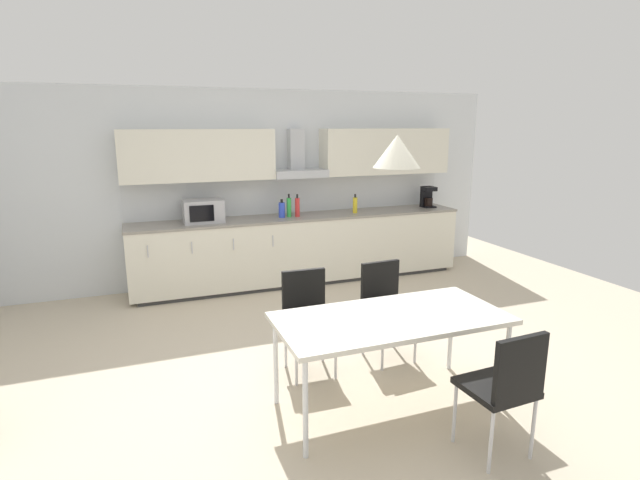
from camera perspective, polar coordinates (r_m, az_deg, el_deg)
The scene contains 16 objects.
ground_plane at distance 4.51m, azimuth -1.67°, elevation -14.56°, with size 9.27×8.09×0.02m, color beige.
wall_back at distance 6.70m, azimuth -9.50°, elevation 5.91°, with size 7.41×0.10×2.53m, color silver.
kitchen_counter at distance 6.71m, azimuth -2.04°, elevation -0.95°, with size 4.45×0.64×0.90m.
backsplash_tile at distance 6.86m, azimuth -2.89°, elevation 5.16°, with size 4.43×0.02×0.47m, color silver.
upper_wall_cabinets at distance 6.65m, azimuth -2.52°, elevation 9.82°, with size 4.43×0.40×0.63m.
microwave at distance 6.30m, azimuth -13.21°, elevation 3.25°, with size 0.48×0.35×0.28m.
coffee_maker at distance 7.46m, azimuth 12.18°, elevation 4.85°, with size 0.18×0.19×0.30m.
bottle_green at distance 6.52m, azimuth -3.56°, elevation 3.78°, with size 0.06×0.06×0.30m.
bottle_yellow at distance 6.81m, azimuth 4.03°, elevation 4.03°, with size 0.06×0.06×0.26m.
bottle_blue at distance 6.48m, azimuth -4.39°, elevation 3.48°, with size 0.08×0.08×0.24m.
bottle_red at distance 6.52m, azimuth -2.60°, elevation 3.79°, with size 0.06×0.06×0.30m.
dining_table at distance 3.71m, azimuth 8.12°, elevation -9.21°, with size 1.68×0.80×0.73m.
chair_far_right at distance 4.57m, azimuth 7.46°, elevation -6.85°, with size 0.42×0.42×0.87m.
chair_near_right at distance 3.40m, azimuth 20.51°, elevation -14.92°, with size 0.42×0.42×0.87m.
chair_far_left at distance 4.29m, azimuth -1.49°, elevation -8.12°, with size 0.41×0.41×0.87m.
pendant_lamp at distance 3.44m, azimuth 8.79°, elevation 9.99°, with size 0.32×0.32×0.22m, color silver.
Camera 1 is at (-1.29, -3.78, 2.08)m, focal length 28.00 mm.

